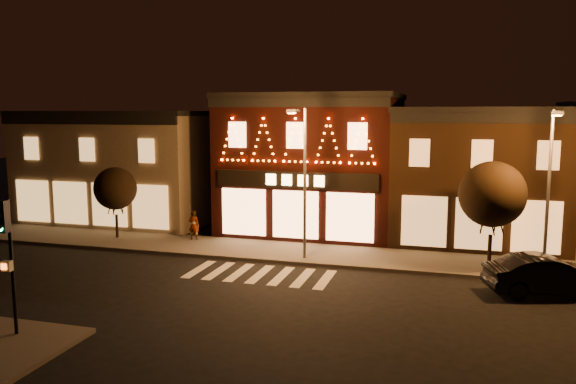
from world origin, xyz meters
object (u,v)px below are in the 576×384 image
at_px(streetlamp_mid, 303,172).
at_px(pedestrian, 194,225).
at_px(traffic_signal_near, 7,240).
at_px(dark_sedan, 547,275).

bearing_deg(streetlamp_mid, pedestrian, 150.92).
bearing_deg(traffic_signal_near, dark_sedan, 23.67).
height_order(streetlamp_mid, dark_sedan, streetlamp_mid).
relative_size(traffic_signal_near, pedestrian, 2.70).
bearing_deg(dark_sedan, traffic_signal_near, 102.14).
xyz_separation_m(dark_sedan, pedestrian, (-17.59, 4.45, 0.18)).
distance_m(streetlamp_mid, dark_sedan, 11.46).
bearing_deg(streetlamp_mid, traffic_signal_near, -128.82).
bearing_deg(dark_sedan, streetlamp_mid, 61.25).
height_order(traffic_signal_near, streetlamp_mid, streetlamp_mid).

